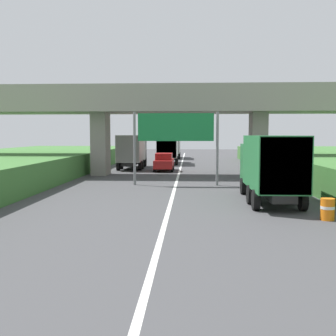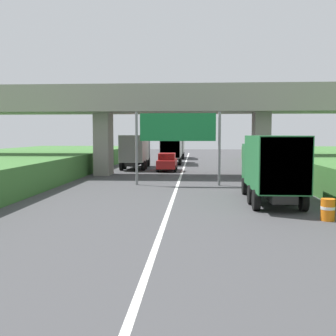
# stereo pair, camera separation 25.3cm
# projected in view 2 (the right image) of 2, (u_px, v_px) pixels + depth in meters

# --- Properties ---
(lane_centre_stripe) EXTENTS (0.20, 99.58, 0.01)m
(lane_centre_stripe) POSITION_uv_depth(u_px,v_px,m) (177.00, 186.00, 27.48)
(lane_centre_stripe) COLOR white
(lane_centre_stripe) RESTS_ON ground
(overpass_bridge) EXTENTS (40.00, 4.80, 7.55)m
(overpass_bridge) POSITION_uv_depth(u_px,v_px,m) (181.00, 109.00, 34.42)
(overpass_bridge) COLOR gray
(overpass_bridge) RESTS_ON ground
(overhead_highway_sign) EXTENTS (5.88, 0.18, 5.05)m
(overhead_highway_sign) POSITION_uv_depth(u_px,v_px,m) (178.00, 132.00, 27.74)
(overhead_highway_sign) COLOR slate
(overhead_highway_sign) RESTS_ON ground
(truck_white) EXTENTS (2.44, 7.30, 3.44)m
(truck_white) POSITION_uv_depth(u_px,v_px,m) (176.00, 145.00, 59.69)
(truck_white) COLOR black
(truck_white) RESTS_ON ground
(truck_green) EXTENTS (2.44, 7.30, 3.44)m
(truck_green) POSITION_uv_depth(u_px,v_px,m) (271.00, 165.00, 20.71)
(truck_green) COLOR black
(truck_green) RESTS_ON ground
(truck_black) EXTENTS (2.44, 7.30, 3.44)m
(truck_black) POSITION_uv_depth(u_px,v_px,m) (136.00, 150.00, 41.62)
(truck_black) COLOR black
(truck_black) RESTS_ON ground
(truck_silver) EXTENTS (2.44, 7.30, 3.44)m
(truck_silver) POSITION_uv_depth(u_px,v_px,m) (172.00, 148.00, 48.52)
(truck_silver) COLOR black
(truck_silver) RESTS_ON ground
(car_red) EXTENTS (1.86, 4.10, 1.72)m
(car_red) POSITION_uv_depth(u_px,v_px,m) (167.00, 162.00, 38.95)
(car_red) COLOR red
(car_red) RESTS_ON ground
(construction_barrel_3) EXTENTS (0.57, 0.57, 0.90)m
(construction_barrel_3) POSITION_uv_depth(u_px,v_px,m) (328.00, 209.00, 16.43)
(construction_barrel_3) COLOR orange
(construction_barrel_3) RESTS_ON ground
(construction_barrel_4) EXTENTS (0.57, 0.57, 0.90)m
(construction_barrel_4) POSITION_uv_depth(u_px,v_px,m) (295.00, 192.00, 21.34)
(construction_barrel_4) COLOR orange
(construction_barrel_4) RESTS_ON ground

